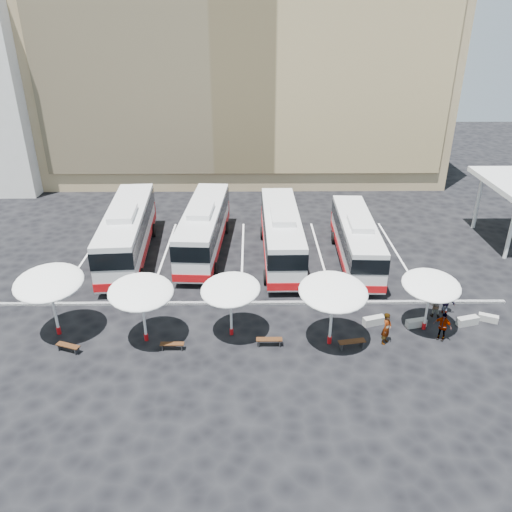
{
  "coord_description": "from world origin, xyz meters",
  "views": [
    {
      "loc": [
        0.7,
        -26.91,
        16.77
      ],
      "look_at": [
        1.0,
        3.0,
        2.2
      ],
      "focal_mm": 35.0,
      "sensor_mm": 36.0,
      "label": 1
    }
  ],
  "objects_px": {
    "sunshade_3": "(333,292)",
    "sunshade_4": "(431,285)",
    "sunshade_0": "(49,283)",
    "wood_bench_3": "(352,343)",
    "bus_2": "(281,233)",
    "conc_bench_3": "(488,318)",
    "bus_0": "(128,231)",
    "passenger_3": "(446,301)",
    "bus_1": "(204,227)",
    "conc_bench_0": "(374,321)",
    "conc_bench_1": "(416,323)",
    "sunshade_1": "(141,292)",
    "wood_bench_1": "(172,345)",
    "conc_bench_2": "(467,321)",
    "wood_bench_0": "(68,347)",
    "wood_bench_2": "(269,340)",
    "sunshade_2": "(230,290)",
    "bus_3": "(356,239)",
    "passenger_2": "(442,326)",
    "passenger_1": "(436,305)",
    "passenger_0": "(387,329)"
  },
  "relations": [
    {
      "from": "bus_1",
      "to": "wood_bench_1",
      "type": "bearing_deg",
      "value": -89.92
    },
    {
      "from": "passenger_1",
      "to": "sunshade_3",
      "type": "bearing_deg",
      "value": 41.49
    },
    {
      "from": "sunshade_3",
      "to": "sunshade_0",
      "type": "bearing_deg",
      "value": 176.07
    },
    {
      "from": "wood_bench_2",
      "to": "passenger_0",
      "type": "xyz_separation_m",
      "value": [
        6.55,
        0.19,
        0.62
      ]
    },
    {
      "from": "sunshade_1",
      "to": "wood_bench_3",
      "type": "height_order",
      "value": "sunshade_1"
    },
    {
      "from": "passenger_2",
      "to": "sunshade_2",
      "type": "bearing_deg",
      "value": -145.07
    },
    {
      "from": "sunshade_1",
      "to": "conc_bench_1",
      "type": "height_order",
      "value": "sunshade_1"
    },
    {
      "from": "bus_0",
      "to": "bus_3",
      "type": "distance_m",
      "value": 17.03
    },
    {
      "from": "conc_bench_0",
      "to": "conc_bench_1",
      "type": "bearing_deg",
      "value": -5.76
    },
    {
      "from": "bus_2",
      "to": "wood_bench_2",
      "type": "xyz_separation_m",
      "value": [
        -1.27,
        -11.26,
        -1.66
      ]
    },
    {
      "from": "wood_bench_0",
      "to": "wood_bench_3",
      "type": "height_order",
      "value": "wood_bench_3"
    },
    {
      "from": "sunshade_0",
      "to": "passenger_2",
      "type": "relative_size",
      "value": 2.43
    },
    {
      "from": "passenger_3",
      "to": "bus_1",
      "type": "bearing_deg",
      "value": -15.93
    },
    {
      "from": "bus_3",
      "to": "conc_bench_1",
      "type": "distance_m",
      "value": 9.08
    },
    {
      "from": "wood_bench_2",
      "to": "wood_bench_1",
      "type": "bearing_deg",
      "value": -176.62
    },
    {
      "from": "sunshade_4",
      "to": "sunshade_0",
      "type": "bearing_deg",
      "value": -179.23
    },
    {
      "from": "bus_2",
      "to": "passenger_3",
      "type": "bearing_deg",
      "value": -39.69
    },
    {
      "from": "sunshade_4",
      "to": "passenger_0",
      "type": "relative_size",
      "value": 1.8
    },
    {
      "from": "sunshade_0",
      "to": "passenger_1",
      "type": "height_order",
      "value": "sunshade_0"
    },
    {
      "from": "sunshade_1",
      "to": "wood_bench_1",
      "type": "distance_m",
      "value": 3.4
    },
    {
      "from": "conc_bench_0",
      "to": "bus_0",
      "type": "bearing_deg",
      "value": 150.26
    },
    {
      "from": "wood_bench_3",
      "to": "conc_bench_2",
      "type": "bearing_deg",
      "value": 17.06
    },
    {
      "from": "passenger_1",
      "to": "passenger_2",
      "type": "height_order",
      "value": "passenger_2"
    },
    {
      "from": "conc_bench_0",
      "to": "conc_bench_3",
      "type": "height_order",
      "value": "conc_bench_0"
    },
    {
      "from": "bus_0",
      "to": "sunshade_0",
      "type": "height_order",
      "value": "bus_0"
    },
    {
      "from": "bus_1",
      "to": "wood_bench_3",
      "type": "height_order",
      "value": "bus_1"
    },
    {
      "from": "sunshade_4",
      "to": "conc_bench_2",
      "type": "xyz_separation_m",
      "value": [
        2.74,
        0.44,
        -2.7
      ]
    },
    {
      "from": "conc_bench_3",
      "to": "sunshade_3",
      "type": "bearing_deg",
      "value": -167.78
    },
    {
      "from": "sunshade_2",
      "to": "passenger_2",
      "type": "bearing_deg",
      "value": -2.84
    },
    {
      "from": "bus_1",
      "to": "wood_bench_1",
      "type": "distance_m",
      "value": 12.92
    },
    {
      "from": "bus_1",
      "to": "sunshade_2",
      "type": "bearing_deg",
      "value": -74.26
    },
    {
      "from": "conc_bench_1",
      "to": "passenger_1",
      "type": "distance_m",
      "value": 1.89
    },
    {
      "from": "sunshade_0",
      "to": "wood_bench_3",
      "type": "relative_size",
      "value": 2.72
    },
    {
      "from": "bus_2",
      "to": "wood_bench_2",
      "type": "height_order",
      "value": "bus_2"
    },
    {
      "from": "passenger_0",
      "to": "conc_bench_0",
      "type": "bearing_deg",
      "value": 45.3
    },
    {
      "from": "wood_bench_3",
      "to": "conc_bench_1",
      "type": "height_order",
      "value": "wood_bench_3"
    },
    {
      "from": "conc_bench_3",
      "to": "passenger_0",
      "type": "distance_m",
      "value": 7.16
    },
    {
      "from": "sunshade_3",
      "to": "sunshade_4",
      "type": "distance_m",
      "value": 5.95
    },
    {
      "from": "sunshade_3",
      "to": "conc_bench_2",
      "type": "height_order",
      "value": "sunshade_3"
    },
    {
      "from": "wood_bench_3",
      "to": "conc_bench_0",
      "type": "height_order",
      "value": "conc_bench_0"
    },
    {
      "from": "bus_0",
      "to": "wood_bench_2",
      "type": "distance_m",
      "value": 15.53
    },
    {
      "from": "bus_2",
      "to": "conc_bench_1",
      "type": "relative_size",
      "value": 10.17
    },
    {
      "from": "conc_bench_1",
      "to": "conc_bench_3",
      "type": "relative_size",
      "value": 1.09
    },
    {
      "from": "wood_bench_0",
      "to": "conc_bench_0",
      "type": "xyz_separation_m",
      "value": [
        17.4,
        2.5,
        -0.08
      ]
    },
    {
      "from": "conc_bench_3",
      "to": "passenger_3",
      "type": "bearing_deg",
      "value": 156.81
    },
    {
      "from": "bus_2",
      "to": "conc_bench_3",
      "type": "xyz_separation_m",
      "value": [
        12.07,
        -8.92,
        -1.79
      ]
    },
    {
      "from": "bus_3",
      "to": "sunshade_0",
      "type": "distance_m",
      "value": 21.12
    },
    {
      "from": "sunshade_4",
      "to": "wood_bench_0",
      "type": "distance_m",
      "value": 20.52
    },
    {
      "from": "wood_bench_2",
      "to": "wood_bench_3",
      "type": "bearing_deg",
      "value": -3.31
    },
    {
      "from": "conc_bench_2",
      "to": "passenger_2",
      "type": "height_order",
      "value": "passenger_2"
    }
  ]
}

